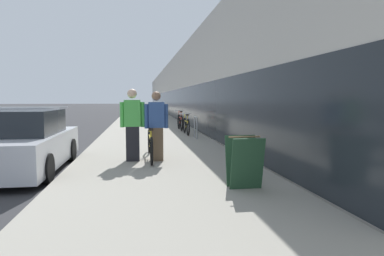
% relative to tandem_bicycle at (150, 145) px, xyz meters
% --- Properties ---
extents(sidewalk_slab, '(4.35, 70.00, 0.14)m').
position_rel_tandem_bicycle_xyz_m(sidewalk_slab, '(0.29, 18.06, -0.43)').
color(sidewalk_slab, gray).
rests_on(sidewalk_slab, ground).
extents(storefront_facade, '(10.01, 70.00, 4.98)m').
position_rel_tandem_bicycle_xyz_m(storefront_facade, '(7.49, 26.06, 1.98)').
color(storefront_facade, '#BCB7AD').
rests_on(storefront_facade, ground).
extents(tandem_bicycle, '(0.52, 2.55, 0.84)m').
position_rel_tandem_bicycle_xyz_m(tandem_bicycle, '(0.00, 0.00, 0.00)').
color(tandem_bicycle, black).
rests_on(tandem_bicycle, sidewalk_slab).
extents(person_rider, '(0.58, 0.23, 1.71)m').
position_rel_tandem_bicycle_xyz_m(person_rider, '(0.15, -0.33, 0.50)').
color(person_rider, brown).
rests_on(person_rider, sidewalk_slab).
extents(person_bystander, '(0.60, 0.24, 1.77)m').
position_rel_tandem_bicycle_xyz_m(person_bystander, '(-0.44, -0.24, 0.53)').
color(person_bystander, black).
rests_on(person_bystander, sidewalk_slab).
extents(bike_rack_hoop, '(0.05, 0.60, 0.84)m').
position_rel_tandem_bicycle_xyz_m(bike_rack_hoop, '(1.89, 4.23, 0.15)').
color(bike_rack_hoop, gray).
rests_on(bike_rack_hoop, sidewalk_slab).
extents(cruiser_bike_nearest, '(0.52, 1.79, 0.89)m').
position_rel_tandem_bicycle_xyz_m(cruiser_bike_nearest, '(1.73, 5.72, 0.02)').
color(cruiser_bike_nearest, black).
rests_on(cruiser_bike_nearest, sidewalk_slab).
extents(cruiser_bike_middle, '(0.52, 1.91, 0.95)m').
position_rel_tandem_bicycle_xyz_m(cruiser_bike_middle, '(1.72, 7.80, 0.04)').
color(cruiser_bike_middle, black).
rests_on(cruiser_bike_middle, sidewalk_slab).
extents(sandwich_board_sign, '(0.56, 0.56, 0.90)m').
position_rel_tandem_bicycle_xyz_m(sandwich_board_sign, '(1.51, -3.14, 0.09)').
color(sandwich_board_sign, '#23472D').
rests_on(sandwich_board_sign, sidewalk_slab).
extents(parked_sedan_curbside, '(1.82, 4.13, 1.48)m').
position_rel_tandem_bicycle_xyz_m(parked_sedan_curbside, '(-2.89, -0.52, 0.15)').
color(parked_sedan_curbside, silver).
rests_on(parked_sedan_curbside, ground).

